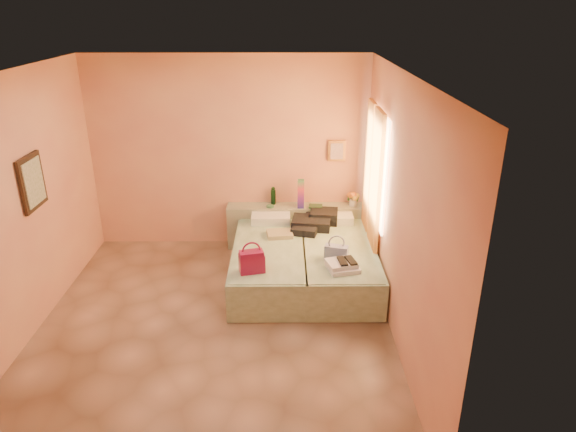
# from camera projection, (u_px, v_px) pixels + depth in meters

# --- Properties ---
(ground) EXTENTS (4.50, 4.50, 0.00)m
(ground) POSITION_uv_depth(u_px,v_px,m) (215.00, 326.00, 5.87)
(ground) COLOR tan
(ground) RESTS_ON ground
(room_walls) EXTENTS (4.02, 4.51, 2.81)m
(room_walls) POSITION_uv_depth(u_px,v_px,m) (231.00, 161.00, 5.71)
(room_walls) COLOR #F6B983
(room_walls) RESTS_ON ground
(headboard_ledge) EXTENTS (2.05, 0.30, 0.65)m
(headboard_ledge) POSITION_uv_depth(u_px,v_px,m) (296.00, 226.00, 7.69)
(headboard_ledge) COLOR #9CA184
(headboard_ledge) RESTS_ON ground
(bed_left) EXTENTS (0.91, 2.00, 0.50)m
(bed_left) POSITION_uv_depth(u_px,v_px,m) (270.00, 263.00, 6.75)
(bed_left) COLOR beige
(bed_left) RESTS_ON ground
(bed_right) EXTENTS (0.91, 2.00, 0.50)m
(bed_right) POSITION_uv_depth(u_px,v_px,m) (338.00, 263.00, 6.75)
(bed_right) COLOR beige
(bed_right) RESTS_ON ground
(water_bottle) EXTENTS (0.08, 0.08, 0.25)m
(water_bottle) POSITION_uv_depth(u_px,v_px,m) (273.00, 196.00, 7.58)
(water_bottle) COLOR #123318
(water_bottle) RESTS_ON headboard_ledge
(rainbow_box) EXTENTS (0.10, 0.10, 0.43)m
(rainbow_box) POSITION_uv_depth(u_px,v_px,m) (301.00, 194.00, 7.41)
(rainbow_box) COLOR maroon
(rainbow_box) RESTS_ON headboard_ledge
(small_dish) EXTENTS (0.13, 0.13, 0.03)m
(small_dish) POSITION_uv_depth(u_px,v_px,m) (270.00, 206.00, 7.50)
(small_dish) COLOR #457E53
(small_dish) RESTS_ON headboard_ledge
(green_book) EXTENTS (0.21, 0.16, 0.03)m
(green_book) POSITION_uv_depth(u_px,v_px,m) (316.00, 206.00, 7.49)
(green_book) COLOR #26482C
(green_book) RESTS_ON headboard_ledge
(flower_vase) EXTENTS (0.26, 0.26, 0.25)m
(flower_vase) POSITION_uv_depth(u_px,v_px,m) (353.00, 198.00, 7.51)
(flower_vase) COLOR white
(flower_vase) RESTS_ON headboard_ledge
(magenta_handbag) EXTENTS (0.32, 0.23, 0.27)m
(magenta_handbag) POSITION_uv_depth(u_px,v_px,m) (252.00, 261.00, 5.97)
(magenta_handbag) COLOR maroon
(magenta_handbag) RESTS_ON bed_left
(khaki_garment) EXTENTS (0.37, 0.31, 0.06)m
(khaki_garment) POSITION_uv_depth(u_px,v_px,m) (280.00, 234.00, 6.93)
(khaki_garment) COLOR tan
(khaki_garment) RESTS_ON bed_left
(clothes_pile) EXTENTS (0.66, 0.66, 0.17)m
(clothes_pile) POSITION_uv_depth(u_px,v_px,m) (315.00, 222.00, 7.18)
(clothes_pile) COLOR black
(clothes_pile) RESTS_ON bed_right
(blue_handbag) EXTENTS (0.30, 0.19, 0.18)m
(blue_handbag) POSITION_uv_depth(u_px,v_px,m) (336.00, 252.00, 6.28)
(blue_handbag) COLOR #3F5898
(blue_handbag) RESTS_ON bed_right
(towel_stack) EXTENTS (0.41, 0.38, 0.10)m
(towel_stack) POSITION_uv_depth(u_px,v_px,m) (343.00, 266.00, 6.04)
(towel_stack) COLOR white
(towel_stack) RESTS_ON bed_right
(sandal_pair) EXTENTS (0.20, 0.25, 0.02)m
(sandal_pair) POSITION_uv_depth(u_px,v_px,m) (347.00, 261.00, 6.03)
(sandal_pair) COLOR black
(sandal_pair) RESTS_ON towel_stack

